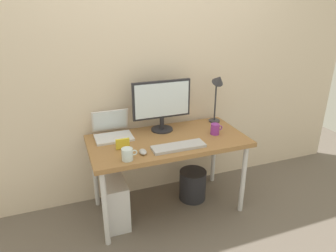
{
  "coord_description": "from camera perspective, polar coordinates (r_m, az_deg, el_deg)",
  "views": [
    {
      "loc": [
        -0.84,
        -2.25,
        1.8
      ],
      "look_at": [
        0.0,
        0.0,
        0.83
      ],
      "focal_mm": 32.57,
      "sensor_mm": 36.0,
      "label": 1
    }
  ],
  "objects": [
    {
      "name": "monitor",
      "position": [
        2.73,
        -1.17,
        4.38
      ],
      "size": [
        0.54,
        0.2,
        0.47
      ],
      "color": "#232328",
      "rests_on": "desk"
    },
    {
      "name": "photo_frame",
      "position": [
        2.46,
        -8.49,
        -3.3
      ],
      "size": [
        0.11,
        0.03,
        0.09
      ],
      "primitive_type": "cube",
      "rotation": [
        0.12,
        0.0,
        0.0
      ],
      "color": "yellow",
      "rests_on": "desk"
    },
    {
      "name": "keyboard",
      "position": [
        2.47,
        2.0,
        -3.86
      ],
      "size": [
        0.44,
        0.14,
        0.02
      ],
      "primitive_type": "cube",
      "color": "#B2B2B7",
      "rests_on": "desk"
    },
    {
      "name": "glass_cup",
      "position": [
        2.29,
        -7.6,
        -5.26
      ],
      "size": [
        0.12,
        0.09,
        0.09
      ],
      "color": "silver",
      "rests_on": "desk"
    },
    {
      "name": "computer_tower",
      "position": [
        2.75,
        -9.81,
        -13.77
      ],
      "size": [
        0.18,
        0.36,
        0.42
      ],
      "primitive_type": "cube",
      "color": "silver",
      "rests_on": "ground_plane"
    },
    {
      "name": "ground_plane",
      "position": [
        3.0,
        0.0,
        -14.9
      ],
      "size": [
        6.0,
        6.0,
        0.0
      ],
      "primitive_type": "plane",
      "color": "#665B51"
    },
    {
      "name": "desk_lamp",
      "position": [
        2.93,
        9.32,
        7.17
      ],
      "size": [
        0.11,
        0.16,
        0.5
      ],
      "color": "#333338",
      "rests_on": "desk"
    },
    {
      "name": "mouse",
      "position": [
        2.39,
        -4.72,
        -4.83
      ],
      "size": [
        0.06,
        0.09,
        0.03
      ],
      "primitive_type": "ellipsoid",
      "color": "#B2B2B7",
      "rests_on": "desk"
    },
    {
      "name": "desk",
      "position": [
        2.67,
        0.0,
        -3.68
      ],
      "size": [
        1.36,
        0.67,
        0.71
      ],
      "color": "olive",
      "rests_on": "ground_plane"
    },
    {
      "name": "coffee_mug",
      "position": [
        2.75,
        8.82,
        -0.56
      ],
      "size": [
        0.11,
        0.08,
        0.1
      ],
      "color": "purple",
      "rests_on": "desk"
    },
    {
      "name": "laptop",
      "position": [
        2.71,
        -10.39,
        -0.78
      ],
      "size": [
        0.32,
        0.29,
        0.22
      ],
      "color": "silver",
      "rests_on": "desk"
    },
    {
      "name": "wastebasket",
      "position": [
        3.05,
        4.63,
        -10.92
      ],
      "size": [
        0.26,
        0.26,
        0.3
      ],
      "primitive_type": "cylinder",
      "color": "#232328",
      "rests_on": "ground_plane"
    },
    {
      "name": "back_wall",
      "position": [
        2.82,
        -2.87,
        11.71
      ],
      "size": [
        4.4,
        0.04,
        2.6
      ],
      "primitive_type": "cube",
      "color": "beige",
      "rests_on": "ground_plane"
    }
  ]
}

